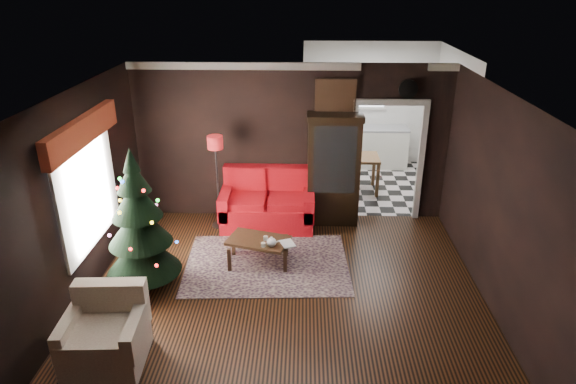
{
  "coord_description": "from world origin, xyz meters",
  "views": [
    {
      "loc": [
        0.22,
        -5.96,
        4.11
      ],
      "look_at": [
        0.0,
        0.9,
        1.15
      ],
      "focal_mm": 31.34,
      "sensor_mm": 36.0,
      "label": 1
    }
  ],
  "objects_px": {
    "floor_lamp": "(217,183)",
    "teapot": "(271,242)",
    "loveseat": "(267,200)",
    "kitchen_table": "(360,174)",
    "coffee_table": "(259,251)",
    "curio_cabinet": "(333,172)",
    "wall_clock": "(408,89)",
    "armchair": "(104,332)",
    "christmas_tree": "(139,222)"
  },
  "relations": [
    {
      "from": "wall_clock",
      "to": "christmas_tree",
      "type": "bearing_deg",
      "value": -148.77
    },
    {
      "from": "christmas_tree",
      "to": "teapot",
      "type": "xyz_separation_m",
      "value": [
        1.77,
        0.48,
        -0.55
      ]
    },
    {
      "from": "christmas_tree",
      "to": "armchair",
      "type": "xyz_separation_m",
      "value": [
        0.02,
        -1.56,
        -0.59
      ]
    },
    {
      "from": "kitchen_table",
      "to": "curio_cabinet",
      "type": "bearing_deg",
      "value": -114.44
    },
    {
      "from": "teapot",
      "to": "kitchen_table",
      "type": "relative_size",
      "value": 0.22
    },
    {
      "from": "coffee_table",
      "to": "floor_lamp",
      "type": "bearing_deg",
      "value": 122.64
    },
    {
      "from": "christmas_tree",
      "to": "loveseat",
      "type": "bearing_deg",
      "value": 51.26
    },
    {
      "from": "loveseat",
      "to": "kitchen_table",
      "type": "xyz_separation_m",
      "value": [
        1.8,
        1.65,
        -0.12
      ]
    },
    {
      "from": "wall_clock",
      "to": "curio_cabinet",
      "type": "bearing_deg",
      "value": -171.47
    },
    {
      "from": "christmas_tree",
      "to": "coffee_table",
      "type": "xyz_separation_m",
      "value": [
        1.55,
        0.7,
        -0.83
      ]
    },
    {
      "from": "coffee_table",
      "to": "wall_clock",
      "type": "bearing_deg",
      "value": 35.26
    },
    {
      "from": "armchair",
      "to": "coffee_table",
      "type": "bearing_deg",
      "value": 52.44
    },
    {
      "from": "christmas_tree",
      "to": "teapot",
      "type": "bearing_deg",
      "value": 15.2
    },
    {
      "from": "armchair",
      "to": "wall_clock",
      "type": "relative_size",
      "value": 2.78
    },
    {
      "from": "wall_clock",
      "to": "teapot",
      "type": "bearing_deg",
      "value": -138.74
    },
    {
      "from": "wall_clock",
      "to": "kitchen_table",
      "type": "distance_m",
      "value": 2.43
    },
    {
      "from": "curio_cabinet",
      "to": "wall_clock",
      "type": "height_order",
      "value": "wall_clock"
    },
    {
      "from": "curio_cabinet",
      "to": "teapot",
      "type": "height_order",
      "value": "curio_cabinet"
    },
    {
      "from": "christmas_tree",
      "to": "coffee_table",
      "type": "distance_m",
      "value": 1.89
    },
    {
      "from": "floor_lamp",
      "to": "teapot",
      "type": "xyz_separation_m",
      "value": [
        1.02,
        -1.48,
        -0.33
      ]
    },
    {
      "from": "armchair",
      "to": "floor_lamp",
      "type": "bearing_deg",
      "value": 74.94
    },
    {
      "from": "curio_cabinet",
      "to": "floor_lamp",
      "type": "xyz_separation_m",
      "value": [
        -2.01,
        -0.26,
        -0.12
      ]
    },
    {
      "from": "kitchen_table",
      "to": "coffee_table",
      "type": "bearing_deg",
      "value": -122.11
    },
    {
      "from": "armchair",
      "to": "wall_clock",
      "type": "bearing_deg",
      "value": 41.73
    },
    {
      "from": "floor_lamp",
      "to": "kitchen_table",
      "type": "height_order",
      "value": "floor_lamp"
    },
    {
      "from": "floor_lamp",
      "to": "coffee_table",
      "type": "xyz_separation_m",
      "value": [
        0.81,
        -1.26,
        -0.61
      ]
    },
    {
      "from": "coffee_table",
      "to": "wall_clock",
      "type": "height_order",
      "value": "wall_clock"
    },
    {
      "from": "armchair",
      "to": "kitchen_table",
      "type": "relative_size",
      "value": 1.19
    },
    {
      "from": "armchair",
      "to": "teapot",
      "type": "relative_size",
      "value": 5.46
    },
    {
      "from": "curio_cabinet",
      "to": "teapot",
      "type": "distance_m",
      "value": 2.04
    },
    {
      "from": "armchair",
      "to": "christmas_tree",
      "type": "bearing_deg",
      "value": 87.38
    },
    {
      "from": "coffee_table",
      "to": "curio_cabinet",
      "type": "bearing_deg",
      "value": 51.66
    },
    {
      "from": "christmas_tree",
      "to": "floor_lamp",
      "type": "bearing_deg",
      "value": 69.19
    },
    {
      "from": "coffee_table",
      "to": "teapot",
      "type": "height_order",
      "value": "teapot"
    },
    {
      "from": "floor_lamp",
      "to": "armchair",
      "type": "height_order",
      "value": "floor_lamp"
    },
    {
      "from": "loveseat",
      "to": "armchair",
      "type": "relative_size",
      "value": 1.91
    },
    {
      "from": "christmas_tree",
      "to": "teapot",
      "type": "relative_size",
      "value": 12.11
    },
    {
      "from": "christmas_tree",
      "to": "kitchen_table",
      "type": "distance_m",
      "value": 5.03
    },
    {
      "from": "loveseat",
      "to": "wall_clock",
      "type": "bearing_deg",
      "value": 9.66
    },
    {
      "from": "loveseat",
      "to": "curio_cabinet",
      "type": "xyz_separation_m",
      "value": [
        1.15,
        0.22,
        0.45
      ]
    },
    {
      "from": "armchair",
      "to": "coffee_table",
      "type": "xyz_separation_m",
      "value": [
        1.53,
        2.26,
        -0.24
      ]
    },
    {
      "from": "coffee_table",
      "to": "teapot",
      "type": "bearing_deg",
      "value": -45.29
    },
    {
      "from": "loveseat",
      "to": "kitchen_table",
      "type": "distance_m",
      "value": 2.45
    },
    {
      "from": "loveseat",
      "to": "curio_cabinet",
      "type": "relative_size",
      "value": 0.89
    },
    {
      "from": "coffee_table",
      "to": "loveseat",
      "type": "bearing_deg",
      "value": 87.84
    },
    {
      "from": "coffee_table",
      "to": "wall_clock",
      "type": "distance_m",
      "value": 3.65
    },
    {
      "from": "coffee_table",
      "to": "kitchen_table",
      "type": "distance_m",
      "value": 3.48
    },
    {
      "from": "loveseat",
      "to": "christmas_tree",
      "type": "relative_size",
      "value": 0.86
    },
    {
      "from": "curio_cabinet",
      "to": "armchair",
      "type": "relative_size",
      "value": 2.14
    },
    {
      "from": "loveseat",
      "to": "kitchen_table",
      "type": "height_order",
      "value": "loveseat"
    }
  ]
}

